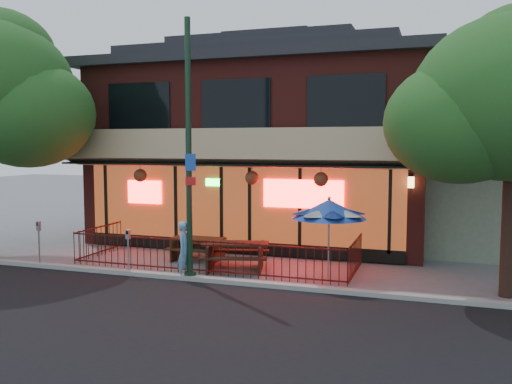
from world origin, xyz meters
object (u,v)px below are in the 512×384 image
picnic_table_right (236,252)px  street_light (189,164)px  patio_umbrella (329,209)px  parking_meter_far (39,236)px  parking_meter_near (128,244)px  picnic_table_left (198,245)px  pedestrian (185,250)px

picnic_table_right → street_light: bearing=-119.6°
street_light → patio_umbrella: 3.95m
picnic_table_right → parking_meter_far: size_ratio=1.59×
street_light → parking_meter_near: size_ratio=5.45×
picnic_table_left → picnic_table_right: bearing=-28.7°
street_light → parking_meter_far: street_light is taller
street_light → pedestrian: size_ratio=4.43×
patio_umbrella → parking_meter_near: bearing=-167.8°
picnic_table_right → pedestrian: 1.68m
street_light → pedestrian: street_light is taller
patio_umbrella → parking_meter_near: patio_umbrella is taller
patio_umbrella → pedestrian: (-3.76, -1.05, -1.16)m
pedestrian → patio_umbrella: bearing=-69.0°
pedestrian → parking_meter_far: 4.77m
pedestrian → parking_meter_far: (-4.77, -0.13, 0.15)m
pedestrian → street_light: bearing=-102.4°
picnic_table_right → patio_umbrella: bearing=-6.2°
patio_umbrella → parking_meter_far: patio_umbrella is taller
parking_meter_far → street_light: bearing=0.9°
picnic_table_left → picnic_table_right: 1.82m
parking_meter_near → patio_umbrella: bearing=12.2°
street_light → picnic_table_right: street_light is taller
pedestrian → parking_meter_near: bearing=99.8°
street_light → pedestrian: 2.36m
parking_meter_near → parking_meter_far: bearing=-180.0°
picnic_table_right → pedestrian: bearing=-125.4°
picnic_table_left → parking_meter_near: bearing=-114.4°
picnic_table_left → picnic_table_right: size_ratio=0.77×
picnic_table_left → picnic_table_right: (1.60, -0.88, 0.06)m
parking_meter_far → picnic_table_left: bearing=29.7°
picnic_table_right → pedestrian: pedestrian is taller
parking_meter_near → picnic_table_left: bearing=65.6°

